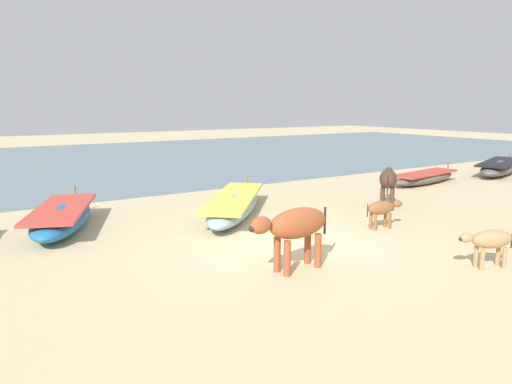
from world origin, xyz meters
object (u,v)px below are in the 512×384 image
calf_near_brown (382,209)px  cow_second_adult_rust (296,226)px  fishing_boat_4 (500,167)px  cow_adult_dark (388,180)px  calf_far_tan (490,241)px  fishing_boat_2 (234,204)px  fishing_boat_5 (62,217)px  fishing_boat_0 (425,177)px

calf_near_brown → cow_second_adult_rust: 3.46m
fishing_boat_4 → cow_adult_dark: cow_adult_dark is taller
calf_near_brown → calf_far_tan: 2.80m
fishing_boat_4 → cow_second_adult_rust: bearing=178.3°
calf_far_tan → calf_near_brown: bearing=-77.2°
cow_adult_dark → calf_far_tan: bearing=-158.8°
calf_near_brown → fishing_boat_2: bearing=133.3°
fishing_boat_5 → cow_second_adult_rust: size_ratio=2.20×
fishing_boat_0 → fishing_boat_2: 8.07m
cow_second_adult_rust → calf_far_tan: bearing=145.3°
calf_near_brown → cow_second_adult_rust: (-3.27, -1.09, 0.31)m
fishing_boat_4 → cow_second_adult_rust: (-13.68, -4.40, 0.48)m
calf_near_brown → cow_second_adult_rust: cow_second_adult_rust is taller
calf_near_brown → cow_adult_dark: bearing=46.4°
fishing_boat_4 → fishing_boat_5: 16.55m
fishing_boat_0 → fishing_boat_4: size_ratio=0.79×
cow_adult_dark → fishing_boat_0: bearing=-15.8°
calf_near_brown → calf_far_tan: calf_far_tan is taller
fishing_boat_4 → calf_far_tan: 12.40m
fishing_boat_2 → fishing_boat_4: size_ratio=0.91×
fishing_boat_0 → calf_near_brown: size_ratio=3.65×
fishing_boat_0 → cow_adult_dark: bearing=-162.7°
fishing_boat_2 → calf_far_tan: bearing=-123.4°
fishing_boat_0 → cow_adult_dark: 4.52m
cow_second_adult_rust → cow_adult_dark: bearing=-157.5°
fishing_boat_4 → calf_near_brown: fishing_boat_4 is taller
cow_adult_dark → calf_near_brown: cow_adult_dark is taller
fishing_boat_2 → fishing_boat_5: bearing=118.0°
fishing_boat_4 → fishing_boat_5: bearing=158.9°
fishing_boat_4 → fishing_boat_5: (-16.54, 0.46, -0.00)m
fishing_boat_4 → cow_second_adult_rust: 14.38m
fishing_boat_4 → calf_near_brown: bearing=178.1°
calf_far_tan → cow_second_adult_rust: (-2.88, 1.69, 0.29)m
fishing_boat_5 → cow_adult_dark: (7.98, -2.26, 0.47)m
fishing_boat_5 → cow_second_adult_rust: cow_second_adult_rust is taller
cow_second_adult_rust → fishing_boat_2: bearing=-109.8°
fishing_boat_0 → fishing_boat_4: (4.50, -0.11, 0.06)m
fishing_boat_2 → calf_far_tan: (1.76, -5.73, 0.21)m
fishing_boat_5 → calf_far_tan: bearing=-117.7°
cow_adult_dark → fishing_boat_4: bearing=-29.2°
fishing_boat_2 → fishing_boat_4: fishing_boat_4 is taller
fishing_boat_0 → fishing_boat_5: (-12.04, 0.34, 0.06)m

